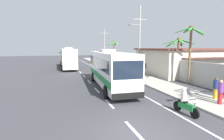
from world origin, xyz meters
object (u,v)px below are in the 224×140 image
object	(u,v)px
motorcycle_beside_bus	(185,103)
pedestrian_near_kerb	(216,88)
roadside_building	(184,61)
utility_pole_mid	(139,38)
coach_bus_far_lane	(68,57)
palm_third	(179,49)
utility_pole_far	(104,45)
palm_fourth	(191,41)
pedestrian_midwalk	(124,66)
coach_bus_foreground	(110,67)
palm_nearest	(114,48)
pedestrian_far_walk	(220,92)

from	to	relation	value
motorcycle_beside_bus	pedestrian_near_kerb	size ratio (longest dim) A/B	1.22
motorcycle_beside_bus	roadside_building	world-z (taller)	roadside_building
utility_pole_mid	roadside_building	xyz separation A→B (m)	(6.11, -2.71, -3.41)
coach_bus_far_lane	pedestrian_near_kerb	bearing A→B (deg)	-68.94
palm_third	utility_pole_mid	bearing A→B (deg)	111.78
coach_bus_far_lane	utility_pole_far	distance (m)	14.60
utility_pole_mid	palm_fourth	bearing A→B (deg)	-81.50
pedestrian_midwalk	utility_pole_far	distance (m)	19.15
coach_bus_foreground	pedestrian_midwalk	distance (m)	10.37
palm_nearest	coach_bus_far_lane	bearing A→B (deg)	-164.53
utility_pole_mid	utility_pole_far	size ratio (longest dim) A/B	1.18
pedestrian_near_kerb	motorcycle_beside_bus	bearing A→B (deg)	-87.67
roadside_building	utility_pole_mid	bearing A→B (deg)	156.10
pedestrian_far_walk	coach_bus_far_lane	bearing A→B (deg)	-61.42
palm_third	palm_fourth	distance (m)	3.43
pedestrian_far_walk	palm_fourth	world-z (taller)	palm_fourth
pedestrian_near_kerb	palm_nearest	xyz separation A→B (m)	(0.79, 26.92, 2.87)
motorcycle_beside_bus	pedestrian_midwalk	xyz separation A→B (m)	(2.91, 17.22, 0.44)
palm_fourth	pedestrian_midwalk	bearing A→B (deg)	107.66
coach_bus_far_lane	palm_third	size ratio (longest dim) A/B	2.32
motorcycle_beside_bus	roadside_building	size ratio (longest dim) A/B	0.16
utility_pole_mid	palm_third	xyz separation A→B (m)	(2.43, -6.08, -1.56)
utility_pole_mid	pedestrian_far_walk	bearing A→B (deg)	-95.83
pedestrian_far_walk	palm_third	size ratio (longest dim) A/B	0.32
palm_nearest	roadside_building	bearing A→B (deg)	-67.65
palm_third	coach_bus_foreground	bearing A→B (deg)	-169.82
utility_pole_mid	pedestrian_near_kerb	bearing A→B (deg)	-93.39
pedestrian_near_kerb	pedestrian_midwalk	bearing A→B (deg)	166.00
pedestrian_near_kerb	palm_fourth	bearing A→B (deg)	139.46
pedestrian_near_kerb	utility_pole_far	distance (m)	34.71
pedestrian_far_walk	utility_pole_far	xyz separation A→B (m)	(1.40, 35.54, 3.50)
coach_bus_foreground	pedestrian_near_kerb	bearing A→B (deg)	-47.59
palm_fourth	roadside_building	bearing A→B (deg)	54.03
coach_bus_far_lane	utility_pole_mid	distance (m)	14.32
coach_bus_foreground	pedestrian_near_kerb	size ratio (longest dim) A/B	7.00
roadside_building	pedestrian_far_walk	bearing A→B (deg)	-120.83
roadside_building	motorcycle_beside_bus	bearing A→B (deg)	-129.35
pedestrian_far_walk	palm_fourth	distance (m)	7.94
pedestrian_midwalk	roadside_building	bearing A→B (deg)	-163.25
pedestrian_near_kerb	palm_fourth	world-z (taller)	palm_fourth
coach_bus_foreground	palm_nearest	size ratio (longest dim) A/B	2.07
coach_bus_far_lane	palm_fourth	world-z (taller)	palm_fourth
palm_fourth	pedestrian_near_kerb	bearing A→B (deg)	-112.67
coach_bus_foreground	pedestrian_near_kerb	world-z (taller)	coach_bus_foreground
coach_bus_far_lane	motorcycle_beside_bus	xyz separation A→B (m)	(5.32, -25.59, -1.40)
utility_pole_far	pedestrian_near_kerb	bearing A→B (deg)	-91.11
pedestrian_midwalk	pedestrian_far_walk	bearing A→B (deg)	133.63
roadside_building	palm_fourth	bearing A→B (deg)	-125.97
pedestrian_far_walk	roadside_building	size ratio (longest dim) A/B	0.14
motorcycle_beside_bus	roadside_building	bearing A→B (deg)	50.65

